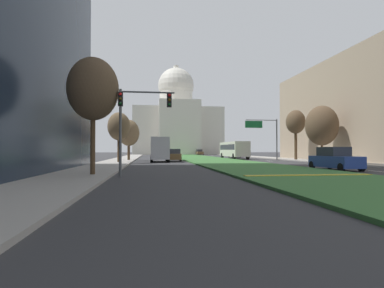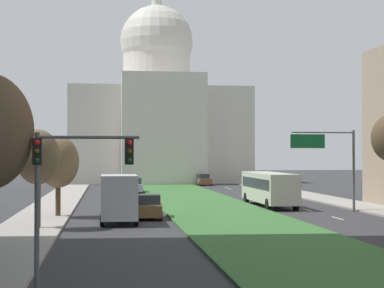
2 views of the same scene
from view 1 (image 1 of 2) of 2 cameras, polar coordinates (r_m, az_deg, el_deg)
The scene contains 21 objects.
ground_plane at distance 58.18m, azimuth 1.27°, elevation -2.63°, with size 260.00×260.00×0.00m, color #333335.
grass_median at distance 52.95m, azimuth 2.16°, elevation -2.71°, with size 8.41×95.58×0.14m, color #386B33.
median_curb_nose at distance 19.01m, azimuth 20.67°, elevation -5.36°, with size 7.57×0.50×0.04m, color gold.
lane_dashes_right at distance 57.33m, azimuth 9.34°, elevation -2.64°, with size 0.16×67.25×0.01m.
sidewalk_left at distance 47.07m, azimuth -12.83°, elevation -2.89°, with size 4.00×95.58×0.15m, color #9E9991.
sidewalk_right at distance 51.87m, azimuth 17.78°, elevation -2.69°, with size 4.00×95.58×0.15m, color #9E9991.
capitol_building at distance 110.47m, azimuth -2.93°, elevation 3.69°, with size 29.39×29.79×31.80m.
traffic_light_near_left at distance 18.81m, azimuth -10.45°, elevation 5.64°, with size 3.34×0.35×5.20m.
overhead_guide_sign at distance 50.46m, azimuth 13.29°, elevation 2.42°, with size 5.31×0.20×6.50m.
street_tree_left_near at distance 19.65m, azimuth -17.72°, elevation 9.54°, with size 3.01×3.01×7.12m.
street_tree_left_mid at distance 37.81m, azimuth -13.28°, elevation 3.11°, with size 2.66×2.66×6.04m.
street_tree_right_mid at distance 42.84m, azimuth 22.74°, elevation 3.14°, with size 4.07×4.07×7.23m.
street_tree_left_far at distance 45.18m, azimuth -11.54°, elevation 1.99°, with size 2.99×2.99×5.89m.
street_tree_right_far at distance 49.10m, azimuth 18.50°, elevation 3.78°, with size 2.84×2.84×7.57m.
sedan_lead_stopped at distance 27.01m, azimuth 24.75°, elevation -2.57°, with size 2.09×4.75×1.82m.
sedan_midblock at distance 43.65m, azimuth -3.25°, elevation -2.10°, with size 2.16×4.33×1.72m.
sedan_distant at distance 63.90m, azimuth 7.80°, elevation -1.78°, with size 2.09×4.25×1.66m.
sedan_far_horizon at distance 74.92m, azimuth -4.89°, elevation -1.64°, with size 1.98×4.57×1.78m.
sedan_very_far at distance 94.01m, azimuth 1.35°, elevation -1.54°, with size 2.04×4.46×1.70m.
box_truck_delivery at distance 40.75m, azimuth -5.97°, elevation -0.95°, with size 2.40×6.40×3.20m.
city_bus at distance 54.81m, azimuth 7.68°, elevation -0.87°, with size 2.62×11.00×2.95m.
Camera 1 is at (-8.97, -4.37, 1.61)m, focal length 29.02 mm.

